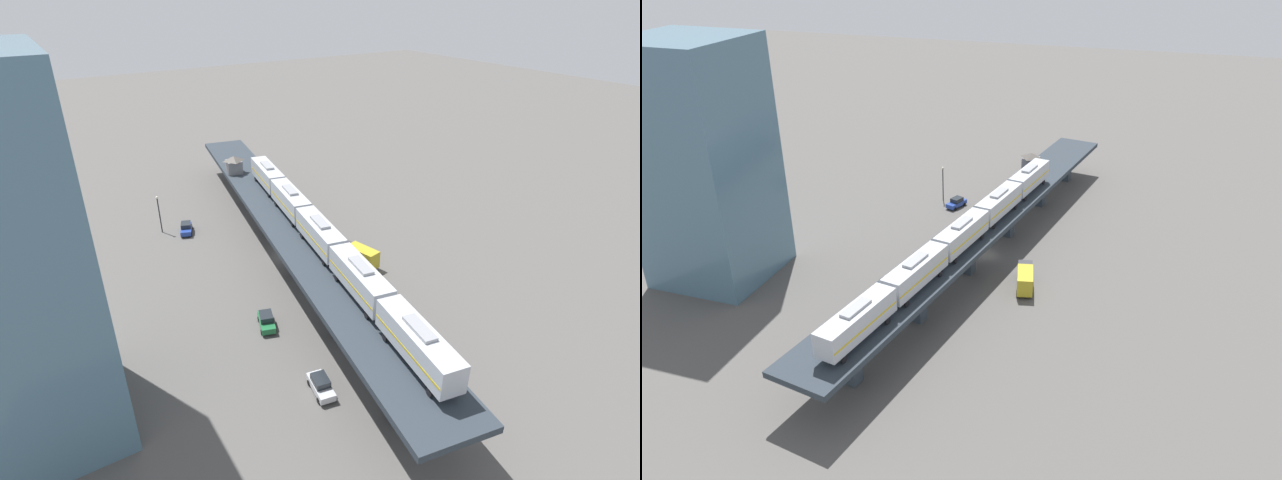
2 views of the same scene
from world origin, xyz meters
The scene contains 9 objects.
ground_plane centered at (0.00, 0.00, 0.00)m, with size 400.00×400.00×0.00m, color #514F4C.
elevated_viaduct centered at (-0.03, -0.15, 5.78)m, with size 24.78×92.01×6.71m.
subway_train centered at (0.64, 11.30, 9.24)m, with size 13.95×61.89×4.45m.
signal_hut centered at (-1.96, -24.12, 8.50)m, with size 3.75×3.75×3.40m.
street_car_green centered at (11.16, 14.92, 0.94)m, with size 3.08×4.74×1.89m.
street_car_silver centered at (11.41, 28.54, 0.94)m, with size 2.55×4.65×1.89m.
street_car_blue centered at (10.91, -17.18, 0.94)m, with size 3.26×4.75×1.89m.
delivery_truck centered at (-8.37, 8.33, 1.76)m, with size 3.72×7.51×3.20m.
street_lamp centered at (14.55, -19.71, 4.11)m, with size 0.44×0.44×6.94m.
Camera 1 is at (33.33, 63.07, 40.10)m, focal length 28.00 mm.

